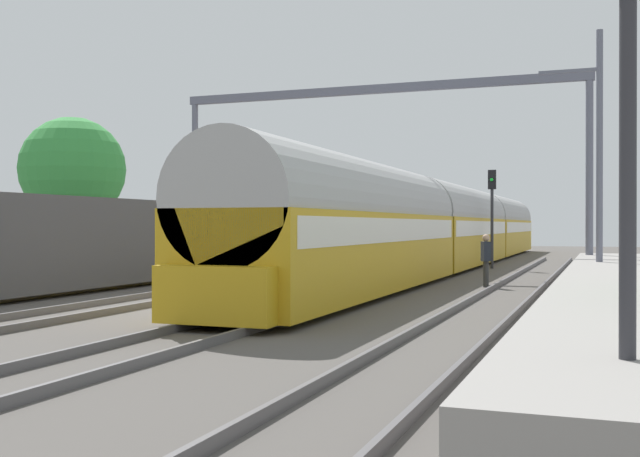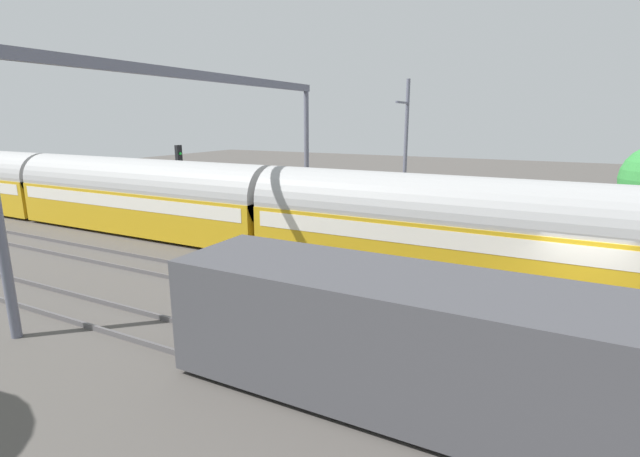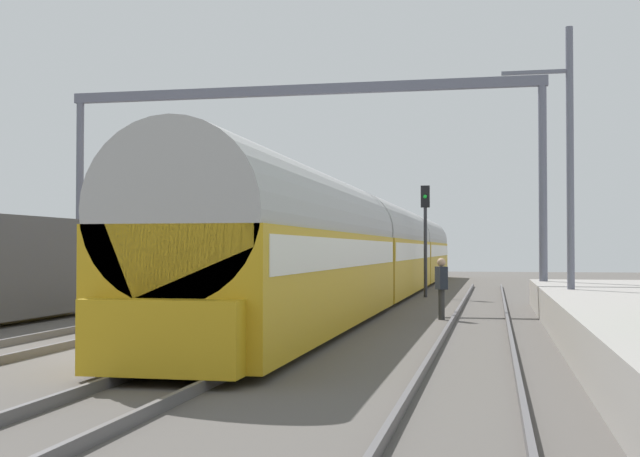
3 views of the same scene
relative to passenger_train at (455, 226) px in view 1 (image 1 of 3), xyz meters
The scene contains 13 objects.
ground 20.87m from the passenger_train, 95.96° to the right, with size 120.00×120.00×0.00m, color #524E4A.
track_far_west 22.47m from the passenger_train, 112.66° to the right, with size 1.52×60.00×0.16m.
track_west 21.19m from the passenger_train, 101.79° to the right, with size 1.51×60.00×0.16m.
track_east 20.75m from the passenger_train, 90.00° to the right, with size 1.51×60.00×0.16m.
track_far_east 21.19m from the passenger_train, 78.21° to the right, with size 1.52×60.00×0.16m.
passenger_train is the anchor object (origin of this frame).
freight_car 20.45m from the passenger_train, 114.96° to the right, with size 2.80×13.00×2.70m.
person_crossing 12.50m from the passenger_train, 74.95° to the right, with size 0.38×0.46×1.73m.
railway_signal_near 31.29m from the passenger_train, 76.92° to the right, with size 0.36×0.30×4.95m.
railway_signal_far 2.38m from the passenger_train, 27.25° to the right, with size 0.36×0.30×4.60m.
catenary_gantry 8.00m from the passenger_train, 108.10° to the right, with size 17.34×0.28×7.86m.
catenary_pole_east_mid 14.22m from the passenger_train, 61.68° to the right, with size 1.90×0.20×8.00m.
tree_west_background 19.14m from the passenger_train, 162.25° to the right, with size 5.21×5.21×7.41m.
Camera 1 is at (9.06, -16.73, 2.03)m, focal length 43.22 mm.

